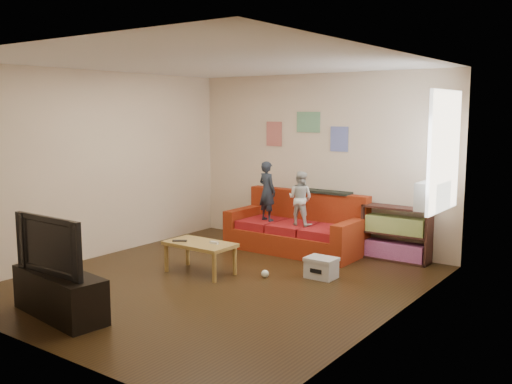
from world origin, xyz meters
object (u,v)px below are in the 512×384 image
Objects in this scene: television at (57,244)px; coffee_table at (200,247)px; tv_stand at (60,294)px; file_box at (321,268)px; child_a at (267,191)px; bookshelf at (396,237)px; sofa at (297,230)px; child_b at (300,198)px.

coffee_table is at bearing 86.63° from television.
file_box is at bearing 68.70° from tv_stand.
child_a reaches higher than bookshelf.
sofa is 2.25× the size of child_a.
child_a is at bearing 96.66° from tv_stand.
coffee_table is 0.88× the size of television.
child_b is at bearing -160.69° from bookshelf.
coffee_table is 2.38× the size of file_box.
sofa is 0.58m from child_b.
child_b is 0.77× the size of television.
television is at bearing -115.28° from bookshelf.
child_b is (0.60, 0.00, -0.06)m from child_a.
child_a is at bearing -159.28° from sofa.
child_b reaches higher than file_box.
bookshelf is 1.47m from file_box.
sofa is at bearing 78.71° from coffee_table.
bookshelf is (1.84, 2.13, -0.01)m from coffee_table.
sofa is 1.65× the size of tv_stand.
file_box is at bearing 61.69° from television.
child_b reaches higher than television.
bookshelf is at bearing 65.17° from television.
file_box is 0.37× the size of television.
sofa reaches higher than bookshelf.
sofa reaches higher than coffee_table.
child_b is 3.83m from tv_stand.
sofa is 1.51m from file_box.
child_a is 3.78m from tv_stand.
television reaches higher than coffee_table.
tv_stand is at bearing 104.35° from child_a.
television is at bearing 104.35° from child_a.
child_a is 1.76m from coffee_table.
bookshelf is at bearing 72.41° from file_box.
bookshelf is at bearing 72.18° from tv_stand.
file_box is at bearing 163.47° from child_a.
file_box is 3.26m from television.
child_b is at bearing 134.01° from file_box.
bookshelf is 0.77× the size of tv_stand.
sofa is at bearing 90.08° from tv_stand.
tv_stand is (-0.50, -3.89, -0.07)m from sofa.
child_b is at bearing 87.53° from tv_stand.
sofa is 3.92m from tv_stand.
television is at bearing 0.00° from tv_stand.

